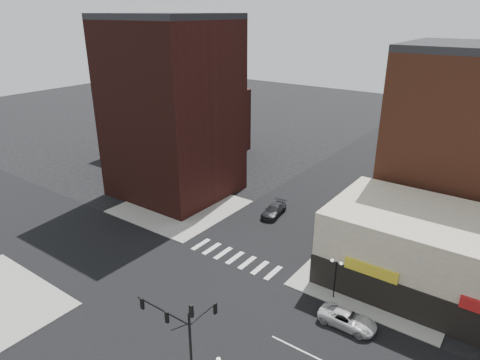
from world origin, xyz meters
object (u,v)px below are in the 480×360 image
Objects in this scene: street_lamp_ne at (336,269)px; dark_sedan_north at (274,210)px; white_suv at (348,319)px; traffic_signal at (183,328)px.

street_lamp_ne reaches higher than dark_sedan_north.
street_lamp_ne is 0.81× the size of white_suv.
traffic_signal reaches higher than white_suv.
dark_sedan_north is at bearing 139.85° from street_lamp_ne.
white_suv is 22.56m from dark_sedan_north.
white_suv is 0.99× the size of dark_sedan_north.
dark_sedan_north is at bearing 47.68° from white_suv.
traffic_signal is 29.74m from dark_sedan_north.
traffic_signal is 1.87× the size of street_lamp_ne.
street_lamp_ne is 4.70m from white_suv.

